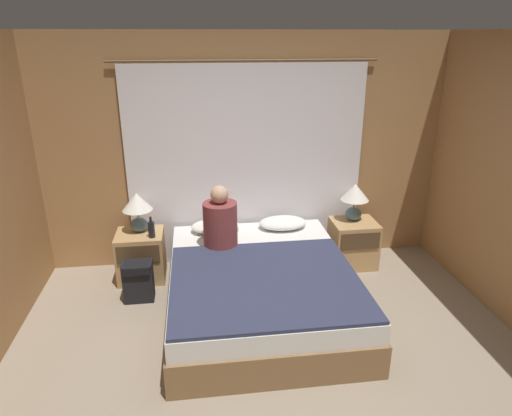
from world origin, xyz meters
The scene contains 14 objects.
ground_plane centered at (0.00, 0.00, 0.00)m, with size 16.00×16.00×0.00m, color gray.
wall_back centered at (0.00, 2.12, 1.25)m, with size 4.45×0.06×2.50m.
curtain_panel centered at (0.00, 2.06, 1.11)m, with size 2.75×0.03×2.22m.
bed centered at (0.00, 0.96, 0.23)m, with size 1.66×2.10×0.47m.
nightstand_left centered at (-1.16, 1.75, 0.26)m, with size 0.48×0.44×0.52m.
nightstand_right centered at (1.16, 1.75, 0.26)m, with size 0.48×0.44×0.52m.
lamp_left centered at (-1.16, 1.82, 0.79)m, with size 0.31×0.31×0.42m.
lamp_right centered at (1.16, 1.82, 0.79)m, with size 0.31×0.31×0.42m.
pillow_left centered at (-0.37, 1.80, 0.53)m, with size 0.52×0.34×0.12m.
pillow_right centered at (0.37, 1.80, 0.53)m, with size 0.52×0.34×0.12m.
blanket_on_bed centered at (0.00, 0.67, 0.49)m, with size 1.60×1.46×0.03m.
person_left_in_bed centered at (-0.33, 1.43, 0.73)m, with size 0.34×0.34×0.63m.
beer_bottle_on_left_stand centered at (-1.02, 1.64, 0.61)m, with size 0.07×0.07×0.22m.
backpack_on_floor centered at (-1.15, 1.31, 0.23)m, with size 0.28×0.21×0.40m.
Camera 1 is at (-0.53, -2.70, 2.45)m, focal length 32.00 mm.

